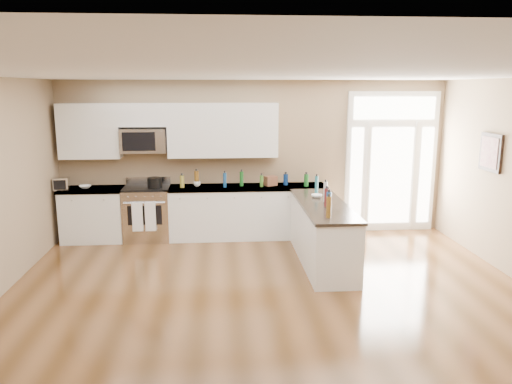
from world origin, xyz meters
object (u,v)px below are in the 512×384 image
peninsula_cabinet (322,235)px  kitchen_range (148,213)px  stockpot (155,182)px  toaster_oven (62,184)px

peninsula_cabinet → kitchen_range: bearing=153.1°
kitchen_range → stockpot: 0.59m
peninsula_cabinet → stockpot: stockpot is taller
peninsula_cabinet → kitchen_range: (-2.86, 1.45, 0.04)m
peninsula_cabinet → toaster_oven: size_ratio=9.28×
stockpot → toaster_oven: toaster_oven is taller
toaster_oven → stockpot: bearing=-3.2°
peninsula_cabinet → stockpot: (-2.70, 1.38, 0.61)m
kitchen_range → toaster_oven: bearing=-176.0°
peninsula_cabinet → stockpot: size_ratio=9.17×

